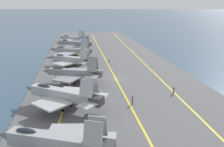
{
  "coord_description": "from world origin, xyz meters",
  "views": [
    {
      "loc": [
        -58.08,
        9.54,
        18.99
      ],
      "look_at": [
        -3.64,
        1.5,
        2.9
      ],
      "focal_mm": 38.0,
      "sensor_mm": 36.0,
      "label": 1
    }
  ],
  "objects_px": {
    "parked_jet_sixth": "(71,50)",
    "crew_white_vest": "(109,59)",
    "parked_jet_third": "(62,94)",
    "parked_jet_eighth": "(73,38)",
    "parked_jet_second": "(54,142)",
    "crew_brown_vest": "(174,90)",
    "parked_jet_seventh": "(74,43)",
    "parked_jet_fourth": "(73,72)",
    "parked_jet_fifth": "(71,59)",
    "crew_purple_vest": "(132,99)"
  },
  "relations": [
    {
      "from": "parked_jet_sixth",
      "to": "crew_purple_vest",
      "type": "relative_size",
      "value": 9.09
    },
    {
      "from": "parked_jet_third",
      "to": "parked_jet_fourth",
      "type": "bearing_deg",
      "value": -7.02
    },
    {
      "from": "crew_purple_vest",
      "to": "crew_white_vest",
      "type": "relative_size",
      "value": 1.06
    },
    {
      "from": "parked_jet_second",
      "to": "crew_white_vest",
      "type": "bearing_deg",
      "value": -15.21
    },
    {
      "from": "crew_purple_vest",
      "to": "parked_jet_third",
      "type": "bearing_deg",
      "value": 89.42
    },
    {
      "from": "parked_jet_fifth",
      "to": "parked_jet_eighth",
      "type": "xyz_separation_m",
      "value": [
        47.3,
        -0.17,
        0.21
      ]
    },
    {
      "from": "crew_purple_vest",
      "to": "parked_jet_fifth",
      "type": "bearing_deg",
      "value": 21.71
    },
    {
      "from": "parked_jet_fourth",
      "to": "crew_purple_vest",
      "type": "relative_size",
      "value": 8.43
    },
    {
      "from": "parked_jet_third",
      "to": "parked_jet_fifth",
      "type": "relative_size",
      "value": 1.08
    },
    {
      "from": "parked_jet_second",
      "to": "parked_jet_fourth",
      "type": "xyz_separation_m",
      "value": [
        29.77,
        -1.99,
        0.33
      ]
    },
    {
      "from": "parked_jet_third",
      "to": "parked_jet_fourth",
      "type": "height_order",
      "value": "parked_jet_fourth"
    },
    {
      "from": "parked_jet_seventh",
      "to": "parked_jet_fourth",
      "type": "bearing_deg",
      "value": -179.7
    },
    {
      "from": "parked_jet_third",
      "to": "parked_jet_seventh",
      "type": "distance_m",
      "value": 61.16
    },
    {
      "from": "parked_jet_fourth",
      "to": "crew_purple_vest",
      "type": "xyz_separation_m",
      "value": [
        -14.85,
        -11.37,
        -1.66
      ]
    },
    {
      "from": "parked_jet_fourth",
      "to": "crew_brown_vest",
      "type": "xyz_separation_m",
      "value": [
        -10.64,
        -21.46,
        -1.72
      ]
    },
    {
      "from": "parked_jet_third",
      "to": "parked_jet_sixth",
      "type": "distance_m",
      "value": 45.5
    },
    {
      "from": "parked_jet_eighth",
      "to": "parked_jet_seventh",
      "type": "bearing_deg",
      "value": -178.28
    },
    {
      "from": "parked_jet_sixth",
      "to": "parked_jet_seventh",
      "type": "height_order",
      "value": "parked_jet_sixth"
    },
    {
      "from": "parked_jet_sixth",
      "to": "crew_white_vest",
      "type": "relative_size",
      "value": 9.64
    },
    {
      "from": "crew_white_vest",
      "to": "crew_brown_vest",
      "type": "bearing_deg",
      "value": -162.55
    },
    {
      "from": "parked_jet_third",
      "to": "parked_jet_eighth",
      "type": "bearing_deg",
      "value": -0.78
    },
    {
      "from": "parked_jet_eighth",
      "to": "parked_jet_fifth",
      "type": "bearing_deg",
      "value": 179.8
    },
    {
      "from": "crew_white_vest",
      "to": "parked_jet_second",
      "type": "bearing_deg",
      "value": 164.79
    },
    {
      "from": "parked_jet_third",
      "to": "parked_jet_fifth",
      "type": "height_order",
      "value": "parked_jet_third"
    },
    {
      "from": "parked_jet_second",
      "to": "crew_purple_vest",
      "type": "bearing_deg",
      "value": -41.83
    },
    {
      "from": "parked_jet_third",
      "to": "crew_white_vest",
      "type": "relative_size",
      "value": 9.52
    },
    {
      "from": "parked_jet_fourth",
      "to": "parked_jet_seventh",
      "type": "bearing_deg",
      "value": 0.3
    },
    {
      "from": "parked_jet_sixth",
      "to": "crew_brown_vest",
      "type": "bearing_deg",
      "value": -151.49
    },
    {
      "from": "parked_jet_third",
      "to": "parked_jet_seventh",
      "type": "relative_size",
      "value": 0.99
    },
    {
      "from": "crew_brown_vest",
      "to": "parked_jet_fourth",
      "type": "bearing_deg",
      "value": 63.64
    },
    {
      "from": "parked_jet_eighth",
      "to": "crew_white_vest",
      "type": "distance_m",
      "value": 44.62
    },
    {
      "from": "parked_jet_second",
      "to": "parked_jet_seventh",
      "type": "bearing_deg",
      "value": -1.31
    },
    {
      "from": "parked_jet_sixth",
      "to": "crew_brown_vest",
      "type": "distance_m",
      "value": 47.15
    },
    {
      "from": "crew_white_vest",
      "to": "parked_jet_fifth",
      "type": "bearing_deg",
      "value": 109.57
    },
    {
      "from": "parked_jet_sixth",
      "to": "crew_white_vest",
      "type": "xyz_separation_m",
      "value": [
        -10.28,
        -12.71,
        -1.51
      ]
    },
    {
      "from": "parked_jet_second",
      "to": "parked_jet_seventh",
      "type": "xyz_separation_m",
      "value": [
        76.19,
        -1.74,
        0.17
      ]
    },
    {
      "from": "parked_jet_fourth",
      "to": "parked_jet_fifth",
      "type": "relative_size",
      "value": 1.02
    },
    {
      "from": "crew_white_vest",
      "to": "parked_jet_third",
      "type": "bearing_deg",
      "value": 159.04
    },
    {
      "from": "crew_brown_vest",
      "to": "crew_purple_vest",
      "type": "bearing_deg",
      "value": 112.64
    },
    {
      "from": "parked_jet_eighth",
      "to": "crew_purple_vest",
      "type": "distance_m",
      "value": 79.12
    },
    {
      "from": "parked_jet_second",
      "to": "parked_jet_seventh",
      "type": "height_order",
      "value": "parked_jet_second"
    },
    {
      "from": "parked_jet_fourth",
      "to": "crew_white_vest",
      "type": "bearing_deg",
      "value": -29.67
    },
    {
      "from": "parked_jet_fifth",
      "to": "parked_jet_sixth",
      "type": "distance_m",
      "value": 14.76
    },
    {
      "from": "parked_jet_sixth",
      "to": "parked_jet_eighth",
      "type": "relative_size",
      "value": 1.12
    },
    {
      "from": "parked_jet_second",
      "to": "parked_jet_eighth",
      "type": "bearing_deg",
      "value": -0.76
    },
    {
      "from": "parked_jet_third",
      "to": "crew_purple_vest",
      "type": "distance_m",
      "value": 13.3
    },
    {
      "from": "crew_brown_vest",
      "to": "parked_jet_fifth",
      "type": "bearing_deg",
      "value": 40.02
    },
    {
      "from": "parked_jet_second",
      "to": "crew_brown_vest",
      "type": "height_order",
      "value": "parked_jet_second"
    },
    {
      "from": "parked_jet_second",
      "to": "parked_jet_sixth",
      "type": "xyz_separation_m",
      "value": [
        60.54,
        -0.96,
        0.12
      ]
    },
    {
      "from": "parked_jet_seventh",
      "to": "parked_jet_eighth",
      "type": "distance_m",
      "value": 16.91
    }
  ]
}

